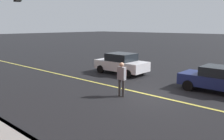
% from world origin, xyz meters
% --- Properties ---
extents(ground, '(200.00, 200.00, 0.00)m').
position_xyz_m(ground, '(0.00, 0.00, 0.00)').
color(ground, black).
extents(lane_stripe_center, '(80.00, 0.16, 0.01)m').
position_xyz_m(lane_stripe_center, '(0.00, 0.00, 0.01)').
color(lane_stripe_center, '#D8CC4C').
rests_on(lane_stripe_center, ground).
extents(car_white, '(4.04, 2.02, 1.56)m').
position_xyz_m(car_white, '(4.77, -3.33, 0.79)').
color(car_white, silver).
rests_on(car_white, ground).
extents(car_navy, '(4.06, 1.93, 1.42)m').
position_xyz_m(car_navy, '(-2.42, -2.98, 0.73)').
color(car_navy, navy).
rests_on(car_navy, ground).
extents(pedestrian_with_backpack, '(0.44, 0.38, 1.79)m').
position_xyz_m(pedestrian_with_backpack, '(1.07, 1.16, 1.05)').
color(pedestrian_with_backpack, '#383838').
rests_on(pedestrian_with_backpack, ground).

